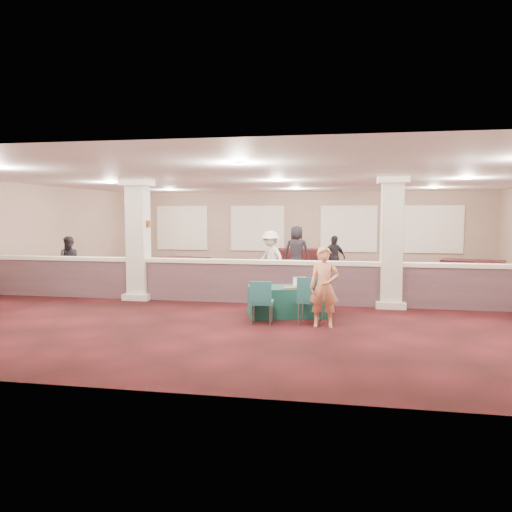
% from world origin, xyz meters
% --- Properties ---
extents(ground, '(16.00, 16.00, 0.00)m').
position_xyz_m(ground, '(0.00, 0.00, 0.00)').
color(ground, '#3F0F13').
rests_on(ground, ground).
extents(wall_back, '(16.00, 0.04, 3.20)m').
position_xyz_m(wall_back, '(0.00, 8.00, 1.60)').
color(wall_back, gray).
rests_on(wall_back, ground).
extents(wall_front, '(16.00, 0.04, 3.20)m').
position_xyz_m(wall_front, '(0.00, -8.00, 1.60)').
color(wall_front, gray).
rests_on(wall_front, ground).
extents(wall_left, '(0.04, 16.00, 3.20)m').
position_xyz_m(wall_left, '(-8.00, 0.00, 1.60)').
color(wall_left, gray).
rests_on(wall_left, ground).
extents(ceiling, '(16.00, 16.00, 0.02)m').
position_xyz_m(ceiling, '(0.00, 0.00, 3.20)').
color(ceiling, white).
rests_on(ceiling, wall_back).
extents(partition_wall, '(15.60, 0.28, 1.10)m').
position_xyz_m(partition_wall, '(0.00, -1.50, 0.57)').
color(partition_wall, '#4E353B').
rests_on(partition_wall, ground).
extents(column_left, '(0.72, 0.72, 3.20)m').
position_xyz_m(column_left, '(-3.50, -1.50, 1.64)').
color(column_left, silver).
rests_on(column_left, ground).
extents(column_right, '(0.72, 0.72, 3.20)m').
position_xyz_m(column_right, '(3.00, -1.50, 1.64)').
color(column_right, silver).
rests_on(column_right, ground).
extents(sconce_left, '(0.12, 0.12, 0.18)m').
position_xyz_m(sconce_left, '(-3.78, -1.50, 2.00)').
color(sconce_left, brown).
rests_on(sconce_left, column_left).
extents(sconce_right, '(0.12, 0.12, 0.18)m').
position_xyz_m(sconce_right, '(-3.22, -1.50, 2.00)').
color(sconce_right, brown).
rests_on(sconce_right, column_left).
extents(near_table, '(1.89, 1.32, 0.66)m').
position_xyz_m(near_table, '(0.67, -3.00, 0.33)').
color(near_table, '#103E36').
rests_on(near_table, ground).
extents(conf_chair_main, '(0.55, 0.56, 0.99)m').
position_xyz_m(conf_chair_main, '(1.20, -3.76, 0.58)').
color(conf_chair_main, '#205A5F').
rests_on(conf_chair_main, ground).
extents(conf_chair_side, '(0.48, 0.49, 0.92)m').
position_xyz_m(conf_chair_side, '(0.23, -3.95, 0.54)').
color(conf_chair_side, '#205A5F').
rests_on(conf_chair_side, ground).
extents(woman, '(0.60, 0.42, 1.62)m').
position_xyz_m(woman, '(1.51, -3.91, 0.81)').
color(woman, '#D07A5A').
rests_on(woman, ground).
extents(far_table_front_left, '(1.93, 1.11, 0.75)m').
position_xyz_m(far_table_front_left, '(-6.50, 0.30, 0.38)').
color(far_table_front_left, black).
rests_on(far_table_front_left, ground).
extents(far_table_front_center, '(2.10, 1.54, 0.77)m').
position_xyz_m(far_table_front_center, '(-1.81, 1.15, 0.38)').
color(far_table_front_center, black).
rests_on(far_table_front_center, ground).
extents(far_table_front_right, '(2.05, 1.35, 0.76)m').
position_xyz_m(far_table_front_right, '(2.50, 0.30, 0.38)').
color(far_table_front_right, black).
rests_on(far_table_front_right, ground).
extents(far_table_back_left, '(1.89, 1.33, 0.69)m').
position_xyz_m(far_table_back_left, '(-3.81, 3.20, 0.35)').
color(far_table_back_left, black).
rests_on(far_table_back_left, ground).
extents(far_table_back_center, '(2.03, 1.04, 0.81)m').
position_xyz_m(far_table_back_center, '(0.01, 6.30, 0.41)').
color(far_table_back_center, black).
rests_on(far_table_back_center, ground).
extents(far_table_back_right, '(2.09, 1.53, 0.76)m').
position_xyz_m(far_table_back_right, '(5.97, 3.20, 0.38)').
color(far_table_back_right, black).
rests_on(far_table_back_right, ground).
extents(attendee_a, '(0.85, 0.67, 1.56)m').
position_xyz_m(attendee_a, '(-6.50, 0.20, 0.78)').
color(attendee_a, black).
rests_on(attendee_a, ground).
extents(attendee_b, '(1.17, 1.09, 1.72)m').
position_xyz_m(attendee_b, '(-0.45, 1.71, 0.86)').
color(attendee_b, silver).
rests_on(attendee_b, ground).
extents(attendee_c, '(0.98, 0.82, 1.52)m').
position_xyz_m(attendee_c, '(1.50, 3.29, 0.76)').
color(attendee_c, black).
rests_on(attendee_c, ground).
extents(attendee_d, '(0.93, 0.53, 1.84)m').
position_xyz_m(attendee_d, '(0.20, 3.59, 0.92)').
color(attendee_d, black).
rests_on(attendee_d, ground).
extents(laptop_base, '(0.35, 0.29, 0.02)m').
position_xyz_m(laptop_base, '(0.94, -2.96, 0.67)').
color(laptop_base, silver).
rests_on(laptop_base, near_table).
extents(laptop_screen, '(0.29, 0.10, 0.20)m').
position_xyz_m(laptop_screen, '(0.91, -2.86, 0.78)').
color(laptop_screen, silver).
rests_on(laptop_screen, near_table).
extents(screen_glow, '(0.26, 0.08, 0.17)m').
position_xyz_m(screen_glow, '(0.91, -2.87, 0.76)').
color(screen_glow, '#AFB9D2').
rests_on(screen_glow, near_table).
extents(knitting, '(0.42, 0.36, 0.03)m').
position_xyz_m(knitting, '(0.77, -3.20, 0.67)').
color(knitting, '#BE431E').
rests_on(knitting, near_table).
extents(yarn_cream, '(0.10, 0.10, 0.10)m').
position_xyz_m(yarn_cream, '(0.22, -3.23, 0.71)').
color(yarn_cream, beige).
rests_on(yarn_cream, near_table).
extents(yarn_red, '(0.09, 0.09, 0.09)m').
position_xyz_m(yarn_red, '(0.05, -3.14, 0.70)').
color(yarn_red, maroon).
rests_on(yarn_red, near_table).
extents(yarn_grey, '(0.09, 0.09, 0.09)m').
position_xyz_m(yarn_grey, '(0.24, -3.02, 0.71)').
color(yarn_grey, '#48484D').
rests_on(yarn_grey, near_table).
extents(scissors, '(0.11, 0.06, 0.01)m').
position_xyz_m(scissors, '(1.30, -3.07, 0.67)').
color(scissors, '#B51318').
rests_on(scissors, near_table).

